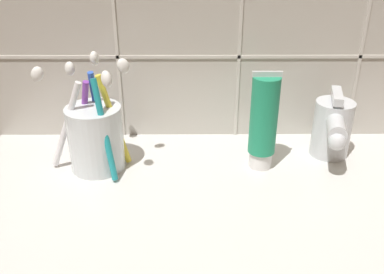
# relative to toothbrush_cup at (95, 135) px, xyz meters

# --- Properties ---
(sink_counter) EXTENTS (0.78, 0.35, 0.02)m
(sink_counter) POSITION_rel_toothbrush_cup_xyz_m (0.20, -0.06, -0.06)
(sink_counter) COLOR silver
(sink_counter) RESTS_ON ground
(tile_wall_backsplash) EXTENTS (0.88, 0.02, 0.42)m
(tile_wall_backsplash) POSITION_rel_toothbrush_cup_xyz_m (0.20, 0.11, 0.14)
(tile_wall_backsplash) COLOR #B7B2A8
(tile_wall_backsplash) RESTS_ON ground
(toothbrush_cup) EXTENTS (0.14, 0.12, 0.17)m
(toothbrush_cup) POSITION_rel_toothbrush_cup_xyz_m (0.00, 0.00, 0.00)
(toothbrush_cup) COLOR silver
(toothbrush_cup) RESTS_ON sink_counter
(toothpaste_tube) EXTENTS (0.04, 0.04, 0.15)m
(toothpaste_tube) POSITION_rel_toothbrush_cup_xyz_m (0.25, -0.00, 0.02)
(toothpaste_tube) COLOR white
(toothpaste_tube) RESTS_ON sink_counter
(sink_faucet) EXTENTS (0.06, 0.12, 0.11)m
(sink_faucet) POSITION_rel_toothbrush_cup_xyz_m (0.36, 0.03, -0.00)
(sink_faucet) COLOR silver
(sink_faucet) RESTS_ON sink_counter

